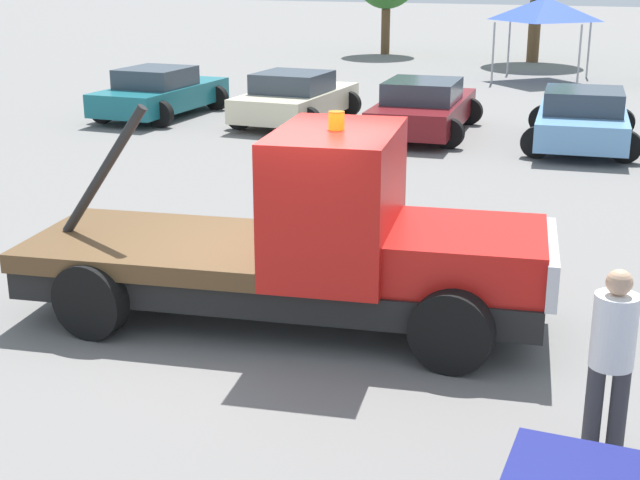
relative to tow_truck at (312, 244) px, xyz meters
The scene contains 8 objects.
ground_plane 1.04m from the tow_truck, behind, with size 160.00×160.00×0.00m, color slate.
tow_truck is the anchor object (origin of this frame).
person_near_truck 3.85m from the tow_truck, 26.64° to the right, with size 0.37×0.37×1.67m.
parked_car_teal 15.14m from the tow_truck, 128.41° to the left, with size 2.48×4.48×1.34m.
parked_car_cream 13.51m from the tow_truck, 114.41° to the left, with size 2.53×4.26×1.34m.
parked_car_maroon 12.22m from the tow_truck, 99.72° to the left, with size 2.75×4.90×1.34m.
parked_car_skyblue 11.99m from the tow_truck, 81.79° to the left, with size 2.82×4.64×1.34m.
canopy_tent_blue 23.58m from the tow_truck, 92.41° to the left, with size 2.95×2.95×2.88m.
Camera 1 is at (4.12, -8.93, 4.08)m, focal length 50.00 mm.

